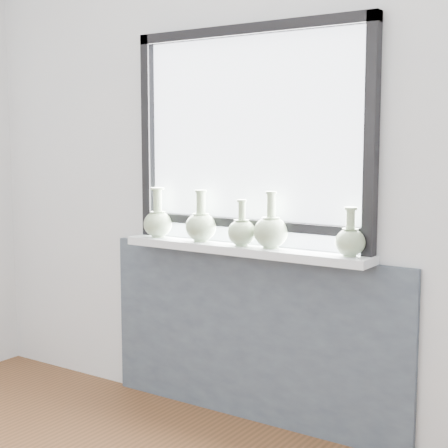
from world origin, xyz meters
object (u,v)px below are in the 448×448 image
Objects in this scene: vase_a at (158,221)px; vase_c at (242,231)px; vase_e at (350,240)px; windowsill at (242,249)px; vase_d at (271,230)px; vase_b at (201,225)px.

vase_a is 0.53m from vase_c.
vase_a is 1.08m from vase_e.
vase_d is (0.15, 0.01, 0.10)m from windowsill.
vase_a is at bearing -179.42° from vase_b.
vase_e is (1.08, 0.00, -0.01)m from vase_a.
windowsill is 0.57m from vase_e.
vase_c is at bearing -2.08° from vase_b.
vase_e is at bearing -1.28° from vase_d.
vase_a is at bearing -179.12° from windowsill.
vase_a is at bearing -178.88° from vase_d.
vase_e is at bearing 0.10° from vase_b.
vase_c is at bearing -73.47° from windowsill.
vase_a is 0.28m from vase_b.
vase_b reaches higher than vase_c.
vase_d reaches higher than vase_a.
vase_e reaches higher than windowsill.
vase_e is (0.56, -0.00, 0.09)m from windowsill.
vase_a is 1.01× the size of vase_b.
vase_d is at bearing 1.50° from vase_b.
vase_d is 1.24× the size of vase_e.
vase_e is (0.81, 0.00, -0.01)m from vase_b.
vase_c is 1.03× the size of vase_e.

